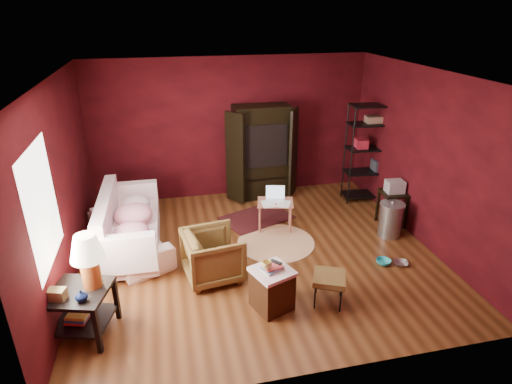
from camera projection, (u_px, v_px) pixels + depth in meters
The scene contains 18 objects.
room at pixel (257, 173), 6.29m from camera, with size 5.54×5.04×2.84m.
sofa at pixel (128, 229), 6.84m from camera, with size 1.95×0.57×0.76m, color white.
armchair at pixel (213, 253), 6.13m from camera, with size 0.78×0.73×0.80m, color black.
pet_bowl_steel at pixel (402, 259), 6.54m from camera, with size 0.22×0.05×0.22m, color #AAABB1.
pet_bowl_turquoise at pixel (384, 258), 6.56m from camera, with size 0.23×0.07×0.23m, color #28ABBB.
vase at pixel (81, 296), 4.77m from camera, with size 0.14×0.14×0.14m, color #0C173C.
mug at pixel (267, 264), 5.33m from camera, with size 0.13×0.10×0.13m, color #DDC56C.
side_table at pixel (84, 277), 4.96m from camera, with size 0.82×0.82×1.31m.
sofa_cushions at pixel (127, 227), 6.80m from camera, with size 0.90×2.14×0.89m.
hamper at pixel (272, 288), 5.55m from camera, with size 0.61×0.61×0.67m.
footstool at pixel (329, 279), 5.62m from camera, with size 0.55×0.55×0.42m.
rug_round at pixel (276, 242), 7.19m from camera, with size 1.63×1.63×0.01m.
rug_oriental at pixel (257, 218), 8.00m from camera, with size 1.46×1.23×0.01m.
laptop_desk at pixel (275, 204), 7.47m from camera, with size 0.70×0.60×0.76m.
tv_armoire at pixel (261, 150), 8.60m from camera, with size 1.49×0.83×1.89m.
wire_shelving at pixel (372, 149), 8.39m from camera, with size 0.99×0.50×1.96m.
small_stand at pixel (394, 192), 7.53m from camera, with size 0.46×0.46×0.86m.
trash_can at pixel (391, 220), 7.30m from camera, with size 0.53×0.53×0.66m.
Camera 1 is at (-1.33, -5.74, 3.68)m, focal length 30.00 mm.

